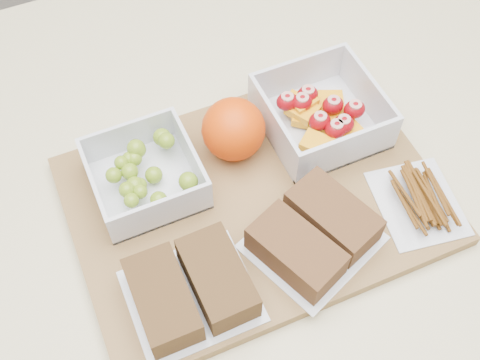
{
  "coord_description": "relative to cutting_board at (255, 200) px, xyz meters",
  "views": [
    {
      "loc": [
        -0.17,
        -0.35,
        1.51
      ],
      "look_at": [
        -0.01,
        0.01,
        0.93
      ],
      "focal_mm": 45.0,
      "sensor_mm": 36.0,
      "label": 1
    }
  ],
  "objects": [
    {
      "name": "fruit_container",
      "position": [
        0.12,
        0.06,
        0.03
      ],
      "size": [
        0.14,
        0.14,
        0.06
      ],
      "color": "silver",
      "rests_on": "cutting_board"
    },
    {
      "name": "sandwich_bag_center",
      "position": [
        0.03,
        -0.08,
        0.03
      ],
      "size": [
        0.16,
        0.16,
        0.04
      ],
      "color": "silver",
      "rests_on": "cutting_board"
    },
    {
      "name": "orange",
      "position": [
        0.01,
        0.07,
        0.05
      ],
      "size": [
        0.08,
        0.08,
        0.08
      ],
      "primitive_type": "sphere",
      "color": "#EE4505",
      "rests_on": "cutting_board"
    },
    {
      "name": "counter",
      "position": [
        -0.0,
        0.01,
        -0.46
      ],
      "size": [
        1.2,
        0.9,
        0.9
      ],
      "primitive_type": "cube",
      "color": "beige",
      "rests_on": "ground"
    },
    {
      "name": "cutting_board",
      "position": [
        0.0,
        0.0,
        0.0
      ],
      "size": [
        0.42,
        0.3,
        0.02
      ],
      "primitive_type": "cube",
      "rotation": [
        0.0,
        0.0,
        -0.01
      ],
      "color": "olive",
      "rests_on": "counter"
    },
    {
      "name": "pretzel_bag",
      "position": [
        0.17,
        -0.09,
        0.02
      ],
      "size": [
        0.11,
        0.12,
        0.02
      ],
      "color": "silver",
      "rests_on": "cutting_board"
    },
    {
      "name": "sandwich_bag_left",
      "position": [
        -0.11,
        -0.09,
        0.03
      ],
      "size": [
        0.13,
        0.12,
        0.04
      ],
      "color": "silver",
      "rests_on": "cutting_board"
    },
    {
      "name": "grape_container",
      "position": [
        -0.11,
        0.07,
        0.03
      ],
      "size": [
        0.12,
        0.12,
        0.05
      ],
      "color": "silver",
      "rests_on": "cutting_board"
    }
  ]
}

